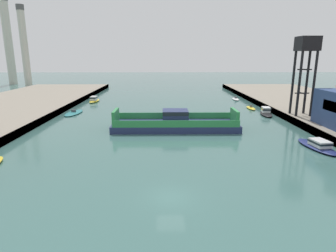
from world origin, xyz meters
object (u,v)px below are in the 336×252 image
crane_tower (306,54)px  chain_ferry (175,123)px  moored_boat_far_left (318,145)px  smokestack_distant_a (24,44)px  moored_boat_mid_right (236,99)px  smokestack_distant_b (8,39)px  moored_boat_near_left (251,108)px  moored_boat_near_right (94,100)px  moored_boat_mid_left (74,113)px  moored_boat_upstream_b (266,112)px

crane_tower → chain_ferry: bearing=-166.3°
moored_boat_far_left → smokestack_distant_a: size_ratio=0.25×
moored_boat_mid_right → smokestack_distant_b: 100.79m
chain_ferry → moored_boat_near_left: size_ratio=4.26×
moored_boat_near_right → smokestack_distant_a: smokestack_distant_a is taller
moored_boat_mid_left → smokestack_distant_b: 84.19m
moored_boat_near_left → moored_boat_far_left: 29.19m
moored_boat_near_left → moored_boat_near_right: 40.47m
moored_boat_near_left → smokestack_distant_b: size_ratio=0.14×
moored_boat_far_left → moored_boat_near_right: bearing=134.3°
smokestack_distant_a → smokestack_distant_b: (-13.02, 13.52, 2.82)m
moored_boat_mid_left → smokestack_distant_a: size_ratio=0.25×
moored_boat_near_left → moored_boat_upstream_b: size_ratio=0.72×
moored_boat_far_left → smokestack_distant_a: (-73.89, 77.73, 15.87)m
crane_tower → moored_boat_far_left: bearing=-107.4°
moored_boat_far_left → moored_boat_upstream_b: 22.34m
crane_tower → smokestack_distant_a: size_ratio=0.46×
moored_boat_upstream_b → smokestack_distant_a: 94.42m
smokestack_distant_a → smokestack_distant_b: bearing=133.9°
moored_boat_near_left → moored_boat_far_left: bearing=-89.6°
moored_boat_mid_right → smokestack_distant_b: size_ratio=0.14×
moored_boat_near_left → moored_boat_upstream_b: 6.97m
chain_ferry → moored_boat_upstream_b: (19.43, 11.70, -0.42)m
moored_boat_near_left → moored_boat_mid_left: (-39.52, -5.02, -0.04)m
moored_boat_near_right → moored_boat_mid_right: size_ratio=1.26×
smokestack_distant_a → moored_boat_mid_right: bearing=-25.0°
moored_boat_far_left → crane_tower: crane_tower is taller
moored_boat_mid_right → moored_boat_near_left: bearing=-89.7°
moored_boat_mid_left → moored_boat_upstream_b: size_ratio=1.15×
moored_boat_mid_left → moored_boat_mid_right: (39.44, 19.19, 0.05)m
moored_boat_mid_left → smokestack_distant_b: size_ratio=0.21×
smokestack_distant_a → smokestack_distant_b: smokestack_distant_b is taller
moored_boat_upstream_b → smokestack_distant_a: bearing=143.5°
moored_boat_near_right → smokestack_distant_b: 72.38m
chain_ferry → moored_boat_near_right: 36.02m
smokestack_distant_b → moored_boat_near_right: bearing=-46.9°
crane_tower → moored_boat_mid_right: bearing=101.3°
moored_boat_far_left → smokestack_distant_a: bearing=133.6°
chain_ferry → smokestack_distant_b: size_ratio=0.58×
crane_tower → smokestack_distant_a: bearing=142.2°
chain_ferry → crane_tower: size_ratio=1.48×
moored_boat_far_left → moored_boat_mid_left: bearing=148.7°
moored_boat_near_left → chain_ferry: bearing=-134.6°
moored_boat_far_left → crane_tower: 20.90m
moored_boat_mid_right → smokestack_distant_b: bearing=151.1°
moored_boat_near_right → smokestack_distant_b: bearing=133.1°
crane_tower → smokestack_distant_b: smokestack_distant_b is taller
chain_ferry → moored_boat_mid_left: (-21.21, 13.55, -0.83)m
moored_boat_mid_left → moored_boat_far_left: size_ratio=1.01×
moored_boat_mid_left → moored_boat_far_left: bearing=-31.3°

